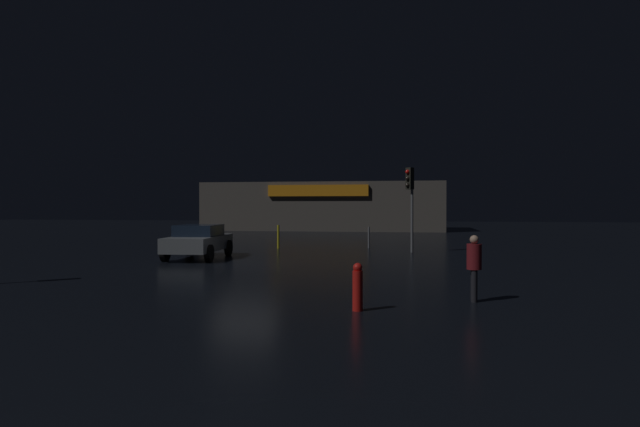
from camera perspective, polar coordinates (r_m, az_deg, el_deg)
name	(u,v)px	position (r m, az deg, el deg)	size (l,w,h in m)	color
ground_plane	(244,265)	(20.08, -8.22, -5.55)	(120.00, 120.00, 0.00)	black
store_building	(326,206)	(50.65, 0.62, 0.76)	(21.95, 9.07, 4.40)	#4C4742
traffic_signal_main	(410,190)	(25.64, 9.70, 2.49)	(0.42, 0.42, 4.06)	#595B60
car_near	(199,240)	(23.12, -12.94, -2.85)	(2.28, 4.42, 1.42)	slate
pedestrian	(474,263)	(12.80, 16.27, -5.17)	(0.35, 0.35, 1.54)	black
fire_hydrant	(358,287)	(11.29, 4.07, -7.91)	(0.22, 0.22, 1.01)	red
bollard_kerb_a	(278,237)	(27.81, -4.51, -2.52)	(0.12, 0.12, 1.23)	gold
bollard_kerb_b	(369,237)	(28.20, 5.28, -2.58)	(0.10, 0.10, 1.12)	#595B60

